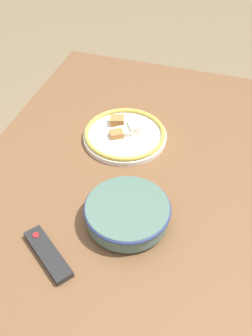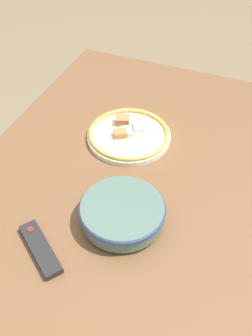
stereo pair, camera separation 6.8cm
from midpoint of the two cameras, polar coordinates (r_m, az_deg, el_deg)
name	(u,v)px [view 1 (the left image)]	position (r m, az deg, el deg)	size (l,w,h in m)	color
ground_plane	(133,305)	(1.87, -0.06, -19.25)	(8.00, 8.00, 0.00)	#7F6B4C
dining_table	(136,204)	(1.28, -0.08, -5.27)	(1.53, 1.09, 0.77)	brown
noodle_bowl	(127,212)	(1.12, -1.57, -6.51)	(0.25, 0.25, 0.07)	#4C6B5B
food_plate	(125,134)	(1.40, -1.56, 4.87)	(0.30, 0.30, 0.05)	silver
tv_remote	(48,254)	(1.10, -13.07, -12.11)	(0.15, 0.18, 0.02)	black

